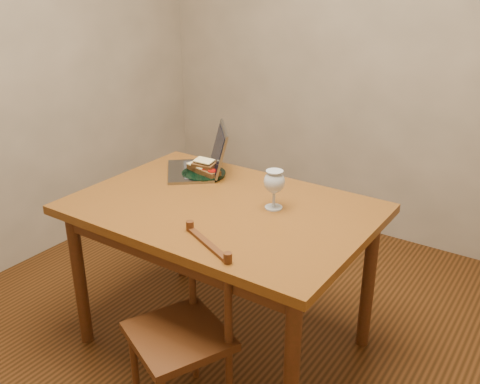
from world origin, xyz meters
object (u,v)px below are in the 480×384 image
Objects in this scene: milk_glass at (274,189)px; laptop at (204,160)px; chair at (183,324)px; plate at (204,174)px; table at (222,222)px.

milk_glass is 0.55m from laptop.
chair is at bearing -98.72° from milk_glass.
milk_glass reaches higher than chair.
plate is 0.51m from milk_glass.
chair is at bearing -74.32° from table.
milk_glass is (0.08, 0.54, 0.40)m from chair.
plate is 1.25× the size of milk_glass.
plate is at bearing -5.08° from laptop.
milk_glass is (0.21, 0.10, 0.17)m from table.
laptop reaches higher than chair.
laptop is at bearing 125.54° from plate.
milk_glass is at bearing 105.58° from chair.
chair is at bearing -58.86° from plate.
plate is 0.08m from laptop.
milk_glass is at bearing -15.66° from plate.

